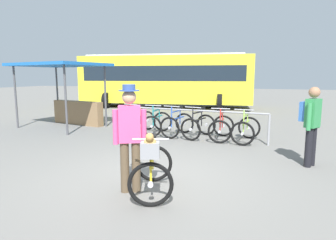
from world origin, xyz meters
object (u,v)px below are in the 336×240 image
object	(u,v)px
featured_bicycle	(152,166)
market_stall	(68,89)
racked_bike_black	(199,126)
bus_distant	(165,78)
racked_bike_teal	(157,123)
racked_bike_red	(222,127)
racked_bike_lime	(246,129)
racked_bike_blue	(177,124)
pedestrian_with_backpack	(311,121)
person_with_featured_bike	(130,134)
racked_bike_orange	(138,121)

from	to	relation	value
featured_bicycle	market_stall	size ratio (longest dim) A/B	0.36
racked_bike_black	bus_distant	xyz separation A→B (m)	(-4.10, 7.93, 1.37)
racked_bike_teal	racked_bike_black	distance (m)	1.40
market_stall	racked_bike_red	bearing A→B (deg)	-4.53
racked_bike_lime	bus_distant	world-z (taller)	bus_distant
bus_distant	racked_bike_lime	bearing A→B (deg)	-55.62
racked_bike_black	racked_bike_blue	bearing A→B (deg)	175.70
featured_bicycle	market_stall	distance (m)	7.41
racked_bike_black	market_stall	world-z (taller)	market_stall
racked_bike_blue	market_stall	bearing A→B (deg)	175.40
racked_bike_lime	featured_bicycle	distance (m)	4.49
racked_bike_teal	racked_bike_black	xyz separation A→B (m)	(1.40, -0.11, 0.00)
bus_distant	featured_bicycle	bearing A→B (deg)	-70.04
featured_bicycle	pedestrian_with_backpack	bearing A→B (deg)	46.25
racked_bike_teal	bus_distant	world-z (taller)	bus_distant
person_with_featured_bike	racked_bike_lime	bearing A→B (deg)	72.38
racked_bike_teal	racked_bike_lime	world-z (taller)	same
racked_bike_orange	racked_bike_black	size ratio (longest dim) A/B	0.99
racked_bike_blue	market_stall	world-z (taller)	market_stall
racked_bike_red	pedestrian_with_backpack	bearing A→B (deg)	-41.28
racked_bike_orange	featured_bicycle	xyz separation A→B (m)	(2.50, -4.64, 0.12)
racked_bike_black	bus_distant	bearing A→B (deg)	117.35
racked_bike_orange	market_stall	xyz separation A→B (m)	(-2.98, 0.25, 1.03)
bus_distant	racked_bike_blue	bearing A→B (deg)	-66.63
racked_bike_teal	bus_distant	distance (m)	8.40
person_with_featured_bike	market_stall	world-z (taller)	market_stall
racked_bike_teal	bus_distant	bearing A→B (deg)	109.08
racked_bike_teal	person_with_featured_bike	distance (m)	4.80
racked_bike_teal	pedestrian_with_backpack	bearing A→B (deg)	-25.72
bus_distant	racked_bike_red	bearing A→B (deg)	-58.98
racked_bike_teal	pedestrian_with_backpack	distance (m)	4.74
racked_bike_orange	racked_bike_red	distance (m)	2.80
racked_bike_red	market_stall	xyz separation A→B (m)	(-5.78, 0.46, 1.03)
market_stall	racked_bike_black	bearing A→B (deg)	-4.56
racked_bike_teal	person_with_featured_bike	bearing A→B (deg)	-72.75
racked_bike_teal	racked_bike_lime	xyz separation A→B (m)	(2.79, -0.21, -0.00)
person_with_featured_bike	pedestrian_with_backpack	size ratio (longest dim) A/B	1.05
racked_bike_orange	person_with_featured_bike	distance (m)	5.10
racked_bike_black	pedestrian_with_backpack	bearing A→B (deg)	-34.26
racked_bike_teal	racked_bike_blue	world-z (taller)	same
racked_bike_lime	person_with_featured_bike	bearing A→B (deg)	-107.62
racked_bike_orange	market_stall	size ratio (longest dim) A/B	0.35
pedestrian_with_backpack	racked_bike_red	bearing A→B (deg)	138.72
racked_bike_orange	bus_distant	distance (m)	8.15
racked_bike_teal	racked_bike_red	world-z (taller)	same
bus_distant	market_stall	distance (m)	7.60
racked_bike_blue	racked_bike_lime	xyz separation A→B (m)	(2.09, -0.16, -0.00)
racked_bike_lime	pedestrian_with_backpack	world-z (taller)	pedestrian_with_backpack
racked_bike_orange	pedestrian_with_backpack	xyz separation A→B (m)	(4.94, -2.10, 0.57)
racked_bike_black	market_stall	distance (m)	5.20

